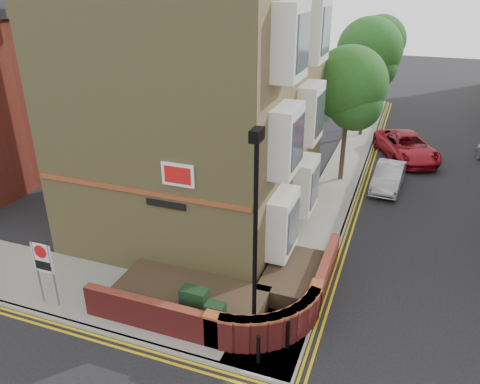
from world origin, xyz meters
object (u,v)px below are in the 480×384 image
object	(u,v)px
utility_cabinet_large	(195,306)
zone_sign	(43,263)
lamppost	(255,243)
silver_car_near	(389,176)

from	to	relation	value
utility_cabinet_large	zone_sign	size ratio (longest dim) A/B	0.55
lamppost	zone_sign	size ratio (longest dim) A/B	2.86
lamppost	silver_car_near	world-z (taller)	lamppost
utility_cabinet_large	silver_car_near	world-z (taller)	utility_cabinet_large
silver_car_near	utility_cabinet_large	bearing A→B (deg)	-106.47
utility_cabinet_large	silver_car_near	bearing A→B (deg)	69.67
lamppost	silver_car_near	distance (m)	13.26
utility_cabinet_large	lamppost	bearing A→B (deg)	-3.01
lamppost	zone_sign	bearing A→B (deg)	-173.93
zone_sign	silver_car_near	size ratio (longest dim) A/B	0.59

